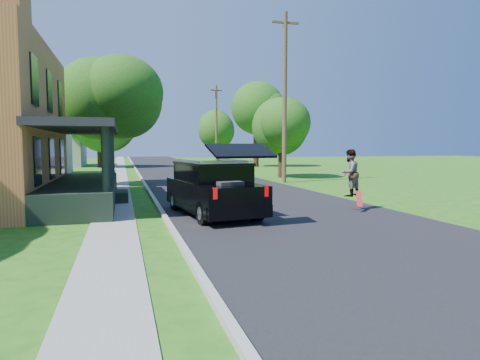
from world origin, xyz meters
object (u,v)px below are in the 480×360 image
object	(u,v)px
skateboarder	(350,173)
utility_pole_near	(285,96)
black_suv	(213,188)
tree_right_near	(281,117)

from	to	relation	value
skateboarder	utility_pole_near	world-z (taller)	utility_pole_near
black_suv	skateboarder	bearing A→B (deg)	-9.93
tree_right_near	black_suv	bearing A→B (deg)	-118.31
skateboarder	tree_right_near	xyz separation A→B (m)	(3.31, 15.46, 2.99)
skateboarder	utility_pole_near	xyz separation A→B (m)	(2.00, 11.50, 4.04)
utility_pole_near	tree_right_near	bearing A→B (deg)	73.17
tree_right_near	utility_pole_near	world-z (taller)	utility_pole_near
black_suv	skateboarder	distance (m)	4.95
skateboarder	utility_pole_near	distance (m)	12.35
black_suv	utility_pole_near	xyz separation A→B (m)	(6.93, 11.34, 4.48)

